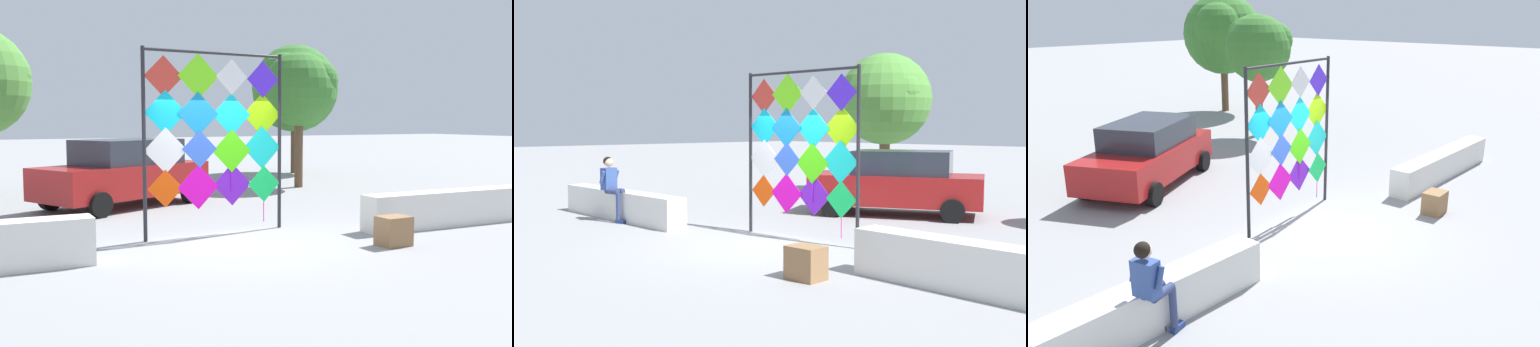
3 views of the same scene
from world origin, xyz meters
The scene contains 8 objects.
ground centered at (0.00, 0.00, 0.00)m, with size 120.00×120.00×0.00m, color gray.
plaza_ledge_left centered at (-4.92, -0.22, 0.36)m, with size 4.73×0.52×0.71m, color silver.
plaza_ledge_right centered at (4.92, -0.22, 0.36)m, with size 4.73×0.52×0.71m, color silver.
kite_display_rack centered at (-0.03, 1.01, 1.96)m, with size 2.85×0.25×3.41m.
seated_vendor centered at (-4.71, -0.57, 0.92)m, with size 0.73×0.55×1.56m.
parked_car centered at (-0.70, 5.35, 0.84)m, with size 4.65×3.58×1.66m.
cardboard_box_large centered at (2.29, -1.29, 0.25)m, with size 0.54×0.41×0.51m, color olive.
tree_broadleaf centered at (-3.78, 9.05, 3.22)m, with size 3.07×3.07×4.73m.
Camera 2 is at (8.47, -7.90, 2.28)m, focal length 43.23 mm.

